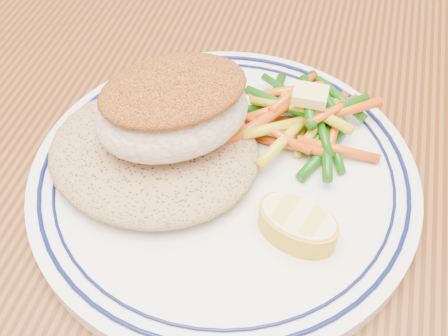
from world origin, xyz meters
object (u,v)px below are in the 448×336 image
plate (224,178)px  rice_pilaf (153,149)px  fish_fillet (173,108)px  vegetable_pile (305,118)px  dining_table (191,274)px  lemon_wedge (298,223)px

plate → rice_pilaf: 0.05m
rice_pilaf → fish_fillet: size_ratio=1.17×
plate → vegetable_pile: 0.07m
dining_table → plate: size_ratio=5.48×
dining_table → rice_pilaf: rice_pilaf is taller
fish_fillet → dining_table: bearing=-63.9°
fish_fillet → lemon_wedge: (0.09, -0.04, -0.04)m
rice_pilaf → vegetable_pile: rice_pilaf is taller
plate → fish_fillet: fish_fillet is taller
plate → fish_fillet: size_ratio=2.14×
vegetable_pile → rice_pilaf: bearing=-149.0°
rice_pilaf → dining_table: bearing=-35.5°
dining_table → vegetable_pile: vegetable_pile is taller
fish_fillet → vegetable_pile: (0.08, 0.05, -0.03)m
vegetable_pile → lemon_wedge: bearing=-83.0°
dining_table → fish_fillet: size_ratio=11.71×
dining_table → vegetable_pile: 0.16m
vegetable_pile → lemon_wedge: vegetable_pile is taller
fish_fillet → vegetable_pile: size_ratio=1.16×
plate → fish_fillet: 0.07m
plate → vegetable_pile: (0.05, 0.05, 0.02)m
rice_pilaf → vegetable_pile: 0.11m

